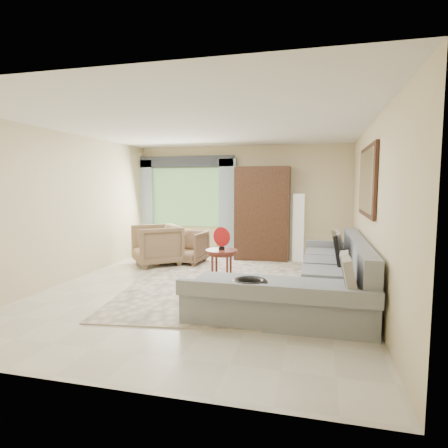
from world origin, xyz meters
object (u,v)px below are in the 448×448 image
(tv_screen, at_px, (336,248))
(floor_lamp, at_px, (298,228))
(sectional_sofa, at_px, (318,283))
(coffee_table, at_px, (222,265))
(armchair_left, at_px, (157,245))
(potted_plant, at_px, (160,243))
(armoire, at_px, (262,214))
(armchair_right, at_px, (187,247))

(tv_screen, distance_m, floor_lamp, 2.55)
(sectional_sofa, relative_size, coffee_table, 6.09)
(armchair_left, distance_m, floor_lamp, 3.14)
(sectional_sofa, distance_m, potted_plant, 4.67)
(sectional_sofa, distance_m, armchair_left, 3.78)
(sectional_sofa, bearing_deg, tv_screen, 62.24)
(coffee_table, bearing_deg, tv_screen, -8.15)
(armoire, bearing_deg, armchair_left, -152.11)
(sectional_sofa, relative_size, armchair_right, 4.45)
(tv_screen, distance_m, armchair_right, 3.44)
(potted_plant, bearing_deg, armoire, 1.58)
(sectional_sofa, xyz_separation_m, tv_screen, (0.27, 0.51, 0.44))
(armchair_right, bearing_deg, armchair_left, -146.09)
(coffee_table, distance_m, armchair_left, 1.97)
(potted_plant, bearing_deg, floor_lamp, 2.24)
(armchair_left, xyz_separation_m, armchair_right, (0.56, 0.30, -0.07))
(armchair_left, distance_m, armchair_right, 0.64)
(sectional_sofa, relative_size, armchair_left, 3.67)
(sectional_sofa, relative_size, floor_lamp, 2.31)
(sectional_sofa, xyz_separation_m, armchair_left, (-3.33, 1.79, 0.15))
(coffee_table, xyz_separation_m, armchair_left, (-1.69, 1.01, 0.13))
(armchair_right, bearing_deg, armoire, 33.72)
(armchair_left, height_order, floor_lamp, floor_lamp)
(floor_lamp, bearing_deg, tv_screen, -74.06)
(sectional_sofa, distance_m, tv_screen, 0.72)
(coffee_table, xyz_separation_m, floor_lamp, (1.21, 2.18, 0.45))
(armchair_right, height_order, floor_lamp, floor_lamp)
(tv_screen, height_order, armoire, armoire)
(potted_plant, bearing_deg, tv_screen, -30.28)
(tv_screen, xyz_separation_m, floor_lamp, (-0.70, 2.45, 0.03))
(potted_plant, distance_m, floor_lamp, 3.31)
(coffee_table, relative_size, armoire, 0.27)
(coffee_table, relative_size, potted_plant, 0.96)
(coffee_table, distance_m, armoire, 2.28)
(tv_screen, xyz_separation_m, armoire, (-1.50, 2.39, 0.33))
(tv_screen, height_order, potted_plant, tv_screen)
(potted_plant, height_order, floor_lamp, floor_lamp)
(armchair_left, bearing_deg, potted_plant, 161.95)
(floor_lamp, bearing_deg, armchair_right, -159.58)
(tv_screen, height_order, armchair_right, tv_screen)
(potted_plant, bearing_deg, armchair_left, -69.69)
(armchair_right, xyz_separation_m, floor_lamp, (2.33, 0.87, 0.40))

